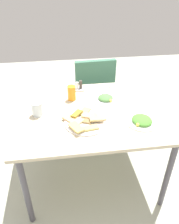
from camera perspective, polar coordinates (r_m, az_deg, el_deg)
ground_plane at (r=2.20m, az=0.43°, el=-15.20°), size 6.00×6.00×0.00m
dining_table at (r=1.77m, az=0.52°, el=-1.61°), size 1.15×0.91×0.70m
dining_chair at (r=2.45m, az=0.90°, el=5.16°), size 0.44×0.45×0.88m
pide_platter at (r=1.60m, az=-1.01°, el=-2.26°), size 0.33×0.33×0.04m
salad_plate_greens at (r=1.64m, az=13.15°, el=-2.19°), size 0.22×0.22×0.04m
salad_plate_rice at (r=1.86m, az=4.10°, el=3.41°), size 0.22×0.22×0.04m
soda_can at (r=1.85m, az=-4.55°, el=4.82°), size 0.07×0.07×0.12m
drinking_glass at (r=1.70m, az=-13.14°, el=0.69°), size 0.08×0.08×0.11m
paper_napkin at (r=2.10m, az=7.41°, el=6.40°), size 0.21×0.21×0.00m
fork at (r=2.08m, az=7.54°, el=6.27°), size 0.19×0.08×0.00m
spoon at (r=2.11m, az=7.30°, el=6.72°), size 0.18×0.05×0.00m
condiment_caddy at (r=2.02m, az=-2.66°, el=6.37°), size 0.09×0.09×0.09m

